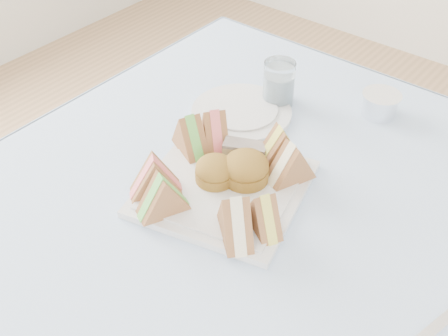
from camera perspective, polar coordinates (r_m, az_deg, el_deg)
The scene contains 17 objects.
tablecloth at distance 0.89m, azimuth 4.85°, elevation -5.24°, with size 1.02×1.02×0.01m, color #B2C5EB.
serving_plate at distance 0.93m, azimuth 0.00°, elevation -2.06°, with size 0.25×0.25×0.01m, color silver.
sandwich_fl_a at distance 0.90m, azimuth -7.04°, elevation -0.72°, with size 0.08×0.04×0.07m, color #9B623C, non-canonical shape.
sandwich_fl_b at distance 0.86m, azimuth -6.26°, elevation -2.61°, with size 0.08×0.04×0.07m, color #9B623C, non-canonical shape.
sandwich_fr_a at distance 0.84m, azimuth 4.05°, elevation -4.42°, with size 0.08×0.04×0.07m, color #9B623C, non-canonical shape.
sandwich_fr_b at distance 0.82m, azimuth 1.16°, elevation -4.94°, with size 0.09×0.04×0.08m, color #9B623C, non-canonical shape.
sandwich_bl_a at distance 0.98m, azimuth -3.47°, elevation 3.57°, with size 0.08×0.04×0.08m, color #9B623C, non-canonical shape.
sandwich_bl_b at distance 0.99m, azimuth -0.96°, elevation 4.11°, with size 0.08×0.04×0.07m, color #9B623C, non-canonical shape.
sandwich_br_a at distance 0.92m, azimuth 6.84°, elevation 0.64°, with size 0.08×0.04×0.07m, color #9B623C, non-canonical shape.
sandwich_br_b at distance 0.95m, azimuth 5.68°, elevation 2.30°, with size 0.09×0.04×0.08m, color #9B623C, non-canonical shape.
scone_left at distance 0.92m, azimuth -0.91°, elevation -0.26°, with size 0.07×0.07×0.05m, color olive.
scone_right at distance 0.92m, azimuth 2.24°, elevation -0.04°, with size 0.08×0.08×0.05m, color olive.
pastry_slice at distance 0.97m, azimuth 2.14°, elevation 1.69°, with size 0.07×0.03×0.03m, color tan.
side_plate at distance 1.10m, azimuth 1.77°, elevation 5.65°, with size 0.20×0.20×0.01m, color silver.
water_glass at distance 1.12m, azimuth 5.59°, elevation 8.56°, with size 0.06×0.06×0.09m, color white.
tea_strainer at distance 1.14m, azimuth 15.56°, elevation 6.15°, with size 0.08×0.08×0.04m, color white.
knife at distance 0.83m, azimuth 21.81°, elevation -13.87°, with size 0.01×0.19×0.00m, color white.
Camera 1 is at (0.33, -0.53, 1.38)m, focal length 45.00 mm.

